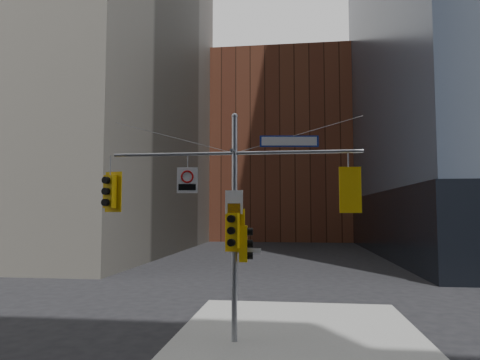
% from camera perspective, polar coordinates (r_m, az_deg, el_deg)
% --- Properties ---
extents(sidewalk_corner, '(8.00, 8.00, 0.15)m').
position_cam_1_polar(sidewalk_corner, '(15.91, 7.87, -19.02)').
color(sidewalk_corner, gray).
rests_on(sidewalk_corner, ground).
extents(brick_midrise, '(26.00, 20.00, 28.00)m').
position_cam_1_polar(brick_midrise, '(70.11, 5.60, 3.81)').
color(brick_midrise, brown).
rests_on(brick_midrise, ground).
extents(signal_assembly, '(8.00, 0.80, 7.30)m').
position_cam_1_polar(signal_assembly, '(13.51, -0.74, -3.08)').
color(signal_assembly, gray).
rests_on(signal_assembly, ground).
extents(traffic_light_west_arm, '(0.63, 0.59, 1.34)m').
position_cam_1_polar(traffic_light_west_arm, '(14.69, -16.95, -1.49)').
color(traffic_light_west_arm, yellow).
rests_on(traffic_light_west_arm, ground).
extents(traffic_light_east_arm, '(0.67, 0.56, 1.39)m').
position_cam_1_polar(traffic_light_east_arm, '(13.50, 14.30, -1.31)').
color(traffic_light_east_arm, yellow).
rests_on(traffic_light_east_arm, ground).
extents(traffic_light_pole_side, '(0.45, 0.38, 1.12)m').
position_cam_1_polar(traffic_light_pole_side, '(13.51, 0.65, -8.48)').
color(traffic_light_pole_side, yellow).
rests_on(traffic_light_pole_side, ground).
extents(traffic_light_pole_front, '(0.63, 0.56, 1.33)m').
position_cam_1_polar(traffic_light_pole_front, '(13.25, -0.90, -6.74)').
color(traffic_light_pole_front, yellow).
rests_on(traffic_light_pole_front, ground).
extents(street_sign_blade, '(1.84, 0.27, 0.36)m').
position_cam_1_polar(street_sign_blade, '(13.56, 6.58, 5.16)').
color(street_sign_blade, navy).
rests_on(street_sign_blade, ground).
extents(regulatory_sign_arm, '(0.66, 0.14, 0.83)m').
position_cam_1_polar(regulatory_sign_arm, '(13.82, -7.04, 0.09)').
color(regulatory_sign_arm, silver).
rests_on(regulatory_sign_arm, ground).
extents(regulatory_sign_pole, '(0.57, 0.10, 0.74)m').
position_cam_1_polar(regulatory_sign_pole, '(13.39, -0.81, -3.05)').
color(regulatory_sign_pole, silver).
rests_on(regulatory_sign_pole, ground).
extents(street_blade_ew, '(0.76, 0.04, 0.15)m').
position_cam_1_polar(street_blade_ew, '(13.51, 1.17, -9.40)').
color(street_blade_ew, silver).
rests_on(street_blade_ew, ground).
extents(street_blade_ns, '(0.09, 0.79, 0.16)m').
position_cam_1_polar(street_blade_ns, '(14.01, -0.49, -9.24)').
color(street_blade_ns, '#145926').
rests_on(street_blade_ns, ground).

